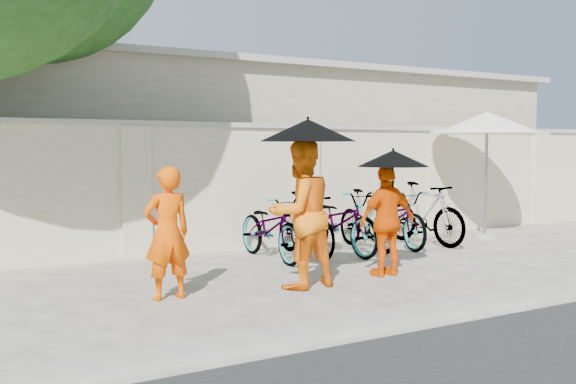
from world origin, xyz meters
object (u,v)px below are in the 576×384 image
monk_right (387,221)px  monk_center (301,214)px  patio_umbrella (487,124)px  monk_left (167,233)px

monk_right → monk_center: bearing=2.2°
patio_umbrella → monk_left: bearing=-165.8°
monk_right → patio_umbrella: (3.80, 1.88, 1.38)m
monk_center → patio_umbrella: 5.63m
monk_left → monk_center: bearing=168.9°
monk_left → monk_right: size_ratio=1.02×
monk_left → monk_right: monk_left is taller
monk_right → patio_umbrella: 4.46m
monk_center → patio_umbrella: (5.14, 1.93, 1.21)m
monk_left → monk_center: monk_center is taller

